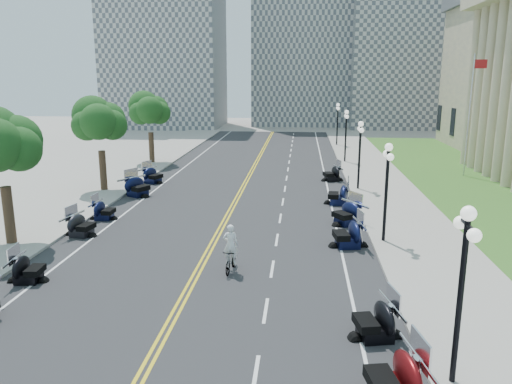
{
  "coord_description": "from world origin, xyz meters",
  "views": [
    {
      "loc": [
        4.36,
        -20.54,
        8.29
      ],
      "look_at": [
        1.91,
        6.24,
        2.0
      ],
      "focal_mm": 35.0,
      "sensor_mm": 36.0,
      "label": 1
    }
  ],
  "objects_px": {
    "flagpole": "(469,117)",
    "cyclist_rider": "(230,229)",
    "motorcycle_n_3": "(395,376)",
    "bicycle": "(231,260)"
  },
  "relations": [
    {
      "from": "flagpole",
      "to": "cyclist_rider",
      "type": "bearing_deg",
      "value": -126.44
    },
    {
      "from": "flagpole",
      "to": "bicycle",
      "type": "distance_m",
      "value": 28.26
    },
    {
      "from": "flagpole",
      "to": "bicycle",
      "type": "bearing_deg",
      "value": -126.44
    },
    {
      "from": "bicycle",
      "to": "cyclist_rider",
      "type": "xyz_separation_m",
      "value": [
        0.0,
        0.0,
        1.41
      ]
    },
    {
      "from": "motorcycle_n_3",
      "to": "bicycle",
      "type": "relative_size",
      "value": 1.24
    },
    {
      "from": "bicycle",
      "to": "cyclist_rider",
      "type": "distance_m",
      "value": 1.41
    },
    {
      "from": "motorcycle_n_3",
      "to": "cyclist_rider",
      "type": "xyz_separation_m",
      "value": [
        -5.47,
        8.38,
        1.18
      ]
    },
    {
      "from": "flagpole",
      "to": "motorcycle_n_3",
      "type": "height_order",
      "value": "flagpole"
    },
    {
      "from": "flagpole",
      "to": "bicycle",
      "type": "height_order",
      "value": "flagpole"
    },
    {
      "from": "flagpole",
      "to": "cyclist_rider",
      "type": "xyz_separation_m",
      "value": [
        -16.57,
        -22.45,
        -3.07
      ]
    }
  ]
}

